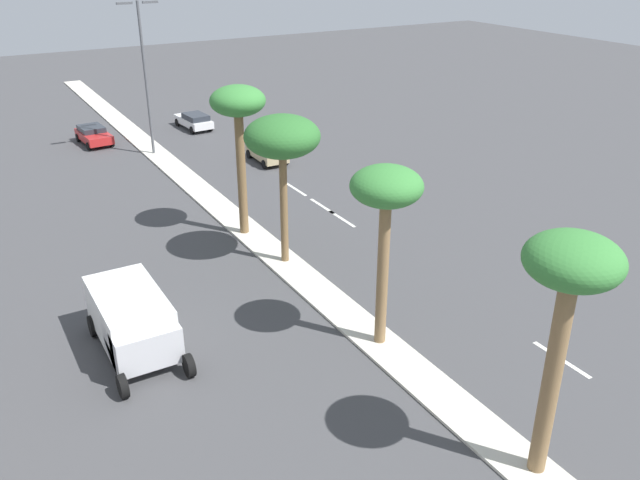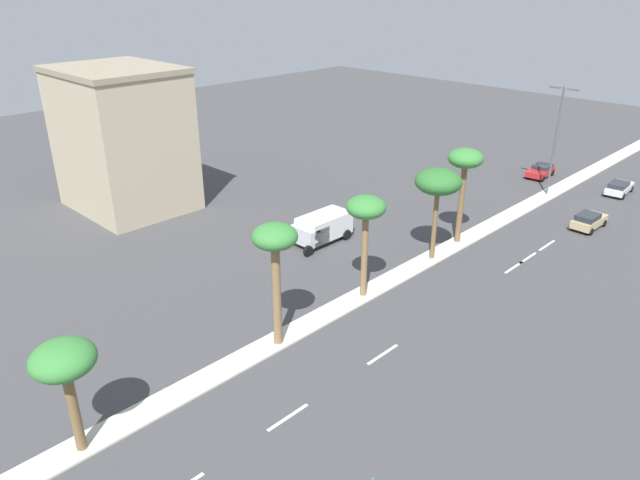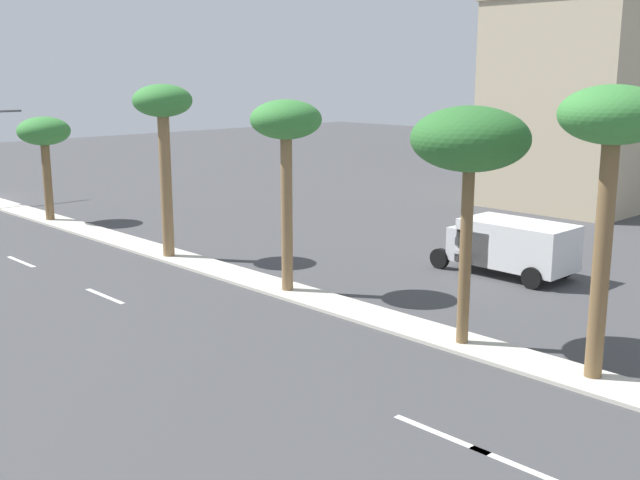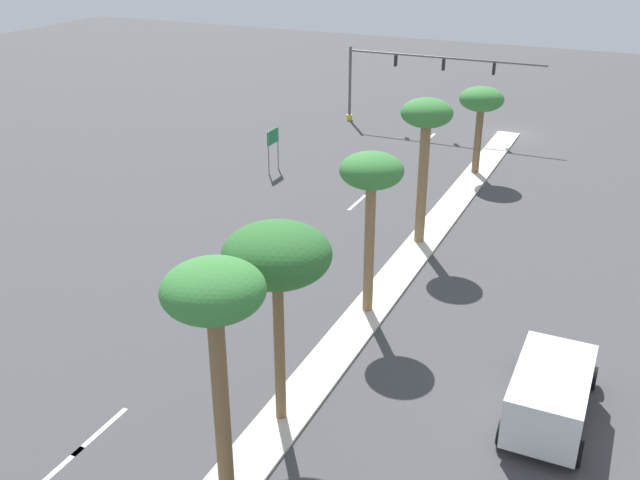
{
  "view_description": "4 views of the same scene",
  "coord_description": "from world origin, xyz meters",
  "px_view_note": "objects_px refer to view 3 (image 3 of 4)",
  "views": [
    {
      "loc": [
        -13.41,
        13.75,
        15.15
      ],
      "look_at": [
        -0.14,
        36.59,
        2.88
      ],
      "focal_mm": 36.84,
      "sensor_mm": 36.0,
      "label": 1
    },
    {
      "loc": [
        23.68,
        3.72,
        21.05
      ],
      "look_at": [
        -2.88,
        30.65,
        3.93
      ],
      "focal_mm": 33.01,
      "sensor_mm": 36.0,
      "label": 2
    },
    {
      "loc": [
        19.62,
        54.22,
        8.56
      ],
      "look_at": [
        -0.51,
        33.35,
        2.25
      ],
      "focal_mm": 43.2,
      "sensor_mm": 36.0,
      "label": 3
    },
    {
      "loc": [
        -9.98,
        59.05,
        16.75
      ],
      "look_at": [
        3.87,
        29.02,
        1.61
      ],
      "focal_mm": 40.38,
      "sensor_mm": 36.0,
      "label": 4
    }
  ],
  "objects_px": {
    "palm_tree_outboard": "(44,135)",
    "commercial_building": "(586,102)",
    "palm_tree_mid": "(470,142)",
    "palm_tree_front": "(163,114)",
    "palm_tree_far": "(286,129)",
    "palm_tree_center": "(612,131)",
    "box_truck": "(508,244)"
  },
  "relations": [
    {
      "from": "palm_tree_mid",
      "to": "palm_tree_front",
      "type": "bearing_deg",
      "value": -89.6
    },
    {
      "from": "commercial_building",
      "to": "palm_tree_center",
      "type": "height_order",
      "value": "commercial_building"
    },
    {
      "from": "palm_tree_mid",
      "to": "box_truck",
      "type": "relative_size",
      "value": 1.26
    },
    {
      "from": "palm_tree_outboard",
      "to": "palm_tree_front",
      "type": "xyz_separation_m",
      "value": [
        0.06,
        12.67,
        1.66
      ]
    },
    {
      "from": "palm_tree_front",
      "to": "palm_tree_center",
      "type": "bearing_deg",
      "value": 91.27
    },
    {
      "from": "palm_tree_far",
      "to": "box_truck",
      "type": "relative_size",
      "value": 1.26
    },
    {
      "from": "palm_tree_mid",
      "to": "palm_tree_center",
      "type": "xyz_separation_m",
      "value": [
        -0.35,
        4.27,
        0.56
      ]
    },
    {
      "from": "commercial_building",
      "to": "palm_tree_front",
      "type": "distance_m",
      "value": 29.04
    },
    {
      "from": "palm_tree_center",
      "to": "box_truck",
      "type": "relative_size",
      "value": 1.37
    },
    {
      "from": "palm_tree_front",
      "to": "palm_tree_mid",
      "type": "relative_size",
      "value": 1.06
    },
    {
      "from": "palm_tree_outboard",
      "to": "palm_tree_mid",
      "type": "relative_size",
      "value": 0.8
    },
    {
      "from": "commercial_building",
      "to": "palm_tree_center",
      "type": "bearing_deg",
      "value": 28.45
    },
    {
      "from": "palm_tree_center",
      "to": "palm_tree_far",
      "type": "bearing_deg",
      "value": -88.61
    },
    {
      "from": "palm_tree_outboard",
      "to": "commercial_building",
      "type": "bearing_deg",
      "value": 146.9
    },
    {
      "from": "palm_tree_front",
      "to": "palm_tree_far",
      "type": "bearing_deg",
      "value": 91.07
    },
    {
      "from": "commercial_building",
      "to": "palm_tree_mid",
      "type": "bearing_deg",
      "value": 21.03
    },
    {
      "from": "palm_tree_mid",
      "to": "palm_tree_outboard",
      "type": "bearing_deg",
      "value": -89.89
    },
    {
      "from": "commercial_building",
      "to": "palm_tree_far",
      "type": "height_order",
      "value": "commercial_building"
    },
    {
      "from": "palm_tree_far",
      "to": "box_truck",
      "type": "xyz_separation_m",
      "value": [
        -8.74,
        4.49,
        -5.14
      ]
    },
    {
      "from": "palm_tree_front",
      "to": "box_truck",
      "type": "distance_m",
      "value": 16.47
    },
    {
      "from": "commercial_building",
      "to": "palm_tree_outboard",
      "type": "height_order",
      "value": "commercial_building"
    },
    {
      "from": "palm_tree_front",
      "to": "box_truck",
      "type": "bearing_deg",
      "value": 124.88
    },
    {
      "from": "palm_tree_far",
      "to": "palm_tree_mid",
      "type": "relative_size",
      "value": 1.0
    },
    {
      "from": "palm_tree_front",
      "to": "palm_tree_mid",
      "type": "height_order",
      "value": "palm_tree_front"
    },
    {
      "from": "commercial_building",
      "to": "palm_tree_front",
      "type": "xyz_separation_m",
      "value": [
        28.45,
        -5.83,
        0.02
      ]
    },
    {
      "from": "palm_tree_outboard",
      "to": "palm_tree_mid",
      "type": "height_order",
      "value": "palm_tree_mid"
    },
    {
      "from": "palm_tree_far",
      "to": "palm_tree_center",
      "type": "bearing_deg",
      "value": 91.39
    },
    {
      "from": "commercial_building",
      "to": "palm_tree_front",
      "type": "height_order",
      "value": "commercial_building"
    },
    {
      "from": "palm_tree_center",
      "to": "palm_tree_mid",
      "type": "bearing_deg",
      "value": -85.34
    },
    {
      "from": "palm_tree_far",
      "to": "palm_tree_outboard",
      "type": "bearing_deg",
      "value": -89.74
    },
    {
      "from": "palm_tree_far",
      "to": "palm_tree_center",
      "type": "height_order",
      "value": "palm_tree_center"
    },
    {
      "from": "palm_tree_mid",
      "to": "palm_tree_center",
      "type": "distance_m",
      "value": 4.32
    }
  ]
}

